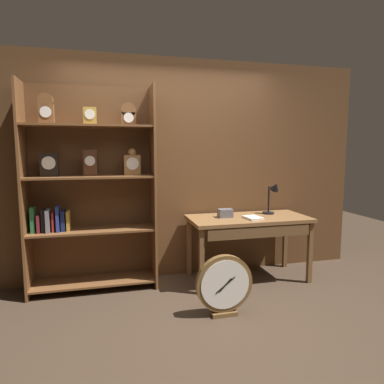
% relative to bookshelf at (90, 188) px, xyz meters
% --- Properties ---
extents(ground_plane, '(10.00, 10.00, 0.00)m').
position_rel_bookshelf_xyz_m(ground_plane, '(0.95, -1.17, -1.12)').
color(ground_plane, '#3D2D21').
extents(back_wood_panel, '(4.80, 0.05, 2.60)m').
position_rel_bookshelf_xyz_m(back_wood_panel, '(0.95, 0.21, 0.18)').
color(back_wood_panel, brown).
rests_on(back_wood_panel, ground).
extents(bookshelf, '(1.35, 0.40, 2.23)m').
position_rel_bookshelf_xyz_m(bookshelf, '(0.00, 0.00, 0.00)').
color(bookshelf, brown).
rests_on(bookshelf, ground).
extents(workbench, '(1.40, 0.66, 0.75)m').
position_rel_bookshelf_xyz_m(workbench, '(1.78, -0.21, -0.45)').
color(workbench, brown).
rests_on(workbench, ground).
extents(desk_lamp, '(0.19, 0.19, 0.41)m').
position_rel_bookshelf_xyz_m(desk_lamp, '(2.14, -0.09, -0.13)').
color(desk_lamp, black).
rests_on(desk_lamp, workbench).
extents(toolbox_small, '(0.16, 0.11, 0.10)m').
position_rel_bookshelf_xyz_m(toolbox_small, '(1.51, -0.14, -0.32)').
color(toolbox_small, '#595960').
rests_on(toolbox_small, workbench).
extents(open_repair_manual, '(0.18, 0.24, 0.02)m').
position_rel_bookshelf_xyz_m(open_repair_manual, '(1.78, -0.30, -0.36)').
color(open_repair_manual, silver).
rests_on(open_repair_manual, workbench).
extents(round_clock_large, '(0.54, 0.11, 0.58)m').
position_rel_bookshelf_xyz_m(round_clock_large, '(1.20, -0.97, -0.83)').
color(round_clock_large, brown).
rests_on(round_clock_large, ground).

